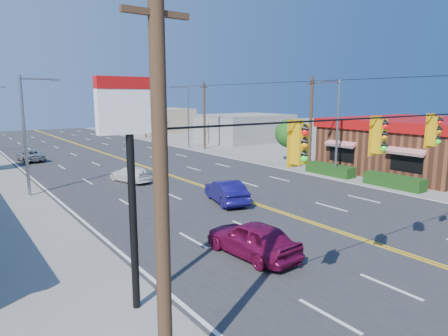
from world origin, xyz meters
TOP-DOWN VIEW (x-y plane):
  - ground at (0.00, 0.00)m, footprint 160.00×160.00m
  - road at (0.00, 20.00)m, footprint 20.00×120.00m
  - signal_span at (-0.12, 0.00)m, footprint 24.32×0.34m
  - kfc at (19.90, 12.00)m, footprint 16.30×12.40m
  - pizza_hut_sign at (-11.00, 4.00)m, footprint 1.90×0.30m
  - streetlight_se at (10.79, 14.00)m, footprint 2.55×0.25m
  - streetlight_ne at (10.79, 38.00)m, footprint 2.55×0.25m
  - streetlight_sw at (-10.79, 22.00)m, footprint 2.55×0.25m
  - utility_pole_near at (12.20, 18.00)m, footprint 0.28×0.28m
  - utility_pole_mid at (12.20, 36.00)m, footprint 0.28×0.28m
  - utility_pole_far at (12.20, 54.00)m, footprint 0.28×0.28m
  - tree_kfc_rear at (13.50, 22.00)m, footprint 2.94×2.94m
  - bld_east_mid at (22.00, 40.00)m, footprint 12.00×10.00m
  - bld_east_far at (19.00, 62.00)m, footprint 10.00×10.00m
  - car_magenta at (-5.43, 4.96)m, footprint 2.11×4.57m
  - car_blue at (-1.32, 12.52)m, footprint 2.65×4.63m
  - car_white at (-3.73, 21.95)m, footprint 2.55×4.45m
  - car_silver at (-8.20, 37.49)m, footprint 2.25×4.49m

SIDE VIEW (x-z plane):
  - ground at x=0.00m, z-range 0.00..0.00m
  - road at x=0.00m, z-range 0.00..0.06m
  - car_white at x=-3.73m, z-range 0.00..1.21m
  - car_silver at x=-8.20m, z-range 0.00..1.22m
  - car_blue at x=-1.32m, z-range 0.00..1.44m
  - car_magenta at x=-5.43m, z-range 0.00..1.52m
  - bld_east_mid at x=22.00m, z-range 0.00..4.00m
  - bld_east_far at x=19.00m, z-range 0.00..4.40m
  - kfc at x=19.90m, z-range 0.03..4.73m
  - tree_kfc_rear at x=13.50m, z-range 0.73..5.14m
  - utility_pole_near at x=12.20m, z-range 0.00..8.40m
  - utility_pole_mid at x=12.20m, z-range 0.00..8.40m
  - utility_pole_far at x=12.20m, z-range 0.00..8.40m
  - streetlight_se at x=10.79m, z-range 0.51..8.51m
  - streetlight_ne at x=10.79m, z-range 0.51..8.51m
  - streetlight_sw at x=-10.79m, z-range 0.51..8.51m
  - signal_span at x=-0.12m, z-range 0.39..9.39m
  - pizza_hut_sign at x=-11.00m, z-range 1.76..8.61m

